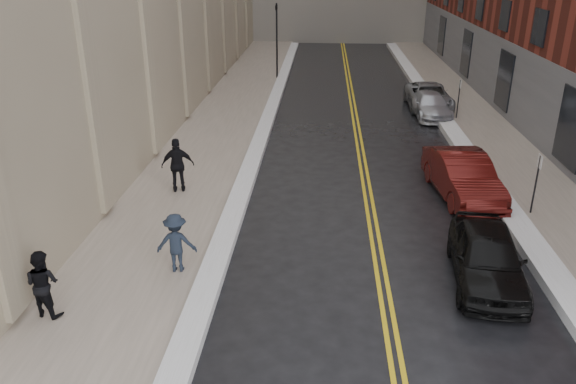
# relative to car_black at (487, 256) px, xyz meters

# --- Properties ---
(ground) EXTENTS (160.00, 160.00, 0.00)m
(ground) POSITION_rel_car_black_xyz_m (-5.27, -3.74, -0.76)
(ground) COLOR black
(ground) RESTS_ON ground
(sidewalk_left) EXTENTS (4.00, 64.00, 0.15)m
(sidewalk_left) POSITION_rel_car_black_xyz_m (-9.77, 12.26, -0.68)
(sidewalk_left) COLOR gray
(sidewalk_left) RESTS_ON ground
(sidewalk_right) EXTENTS (3.00, 64.00, 0.15)m
(sidewalk_right) POSITION_rel_car_black_xyz_m (3.73, 12.26, -0.68)
(sidewalk_right) COLOR gray
(sidewalk_right) RESTS_ON ground
(lane_stripe_a) EXTENTS (0.12, 64.00, 0.01)m
(lane_stripe_a) POSITION_rel_car_black_xyz_m (-2.89, 12.26, -0.75)
(lane_stripe_a) COLOR gold
(lane_stripe_a) RESTS_ON ground
(lane_stripe_b) EXTENTS (0.12, 64.00, 0.01)m
(lane_stripe_b) POSITION_rel_car_black_xyz_m (-2.65, 12.26, -0.75)
(lane_stripe_b) COLOR gold
(lane_stripe_b) RESTS_ON ground
(snow_ridge_left) EXTENTS (0.70, 60.80, 0.26)m
(snow_ridge_left) POSITION_rel_car_black_xyz_m (-7.47, 12.26, -0.63)
(snow_ridge_left) COLOR white
(snow_ridge_left) RESTS_ON ground
(snow_ridge_right) EXTENTS (0.85, 60.80, 0.30)m
(snow_ridge_right) POSITION_rel_car_black_xyz_m (1.88, 12.26, -0.61)
(snow_ridge_right) COLOR white
(snow_ridge_right) RESTS_ON ground
(traffic_signal) EXTENTS (0.18, 0.15, 5.20)m
(traffic_signal) POSITION_rel_car_black_xyz_m (-7.87, 26.26, 2.33)
(traffic_signal) COLOR black
(traffic_signal) RESTS_ON ground
(parking_sign_near) EXTENTS (0.06, 0.35, 2.23)m
(parking_sign_near) POSITION_rel_car_black_xyz_m (2.63, 4.26, 0.60)
(parking_sign_near) COLOR black
(parking_sign_near) RESTS_ON ground
(parking_sign_far) EXTENTS (0.06, 0.35, 2.23)m
(parking_sign_far) POSITION_rel_car_black_xyz_m (2.63, 16.26, 0.60)
(parking_sign_far) COLOR black
(parking_sign_far) RESTS_ON ground
(car_black) EXTENTS (2.25, 4.61, 1.52)m
(car_black) POSITION_rel_car_black_xyz_m (0.00, 0.00, 0.00)
(car_black) COLOR black
(car_black) RESTS_ON ground
(car_maroon) EXTENTS (2.28, 5.11, 1.63)m
(car_maroon) POSITION_rel_car_black_xyz_m (0.62, 5.85, 0.06)
(car_maroon) COLOR #4F100E
(car_maroon) RESTS_ON ground
(car_silver_near) EXTENTS (1.95, 4.46, 1.28)m
(car_silver_near) POSITION_rel_car_black_xyz_m (1.33, 17.00, -0.12)
(car_silver_near) COLOR #B4B5BC
(car_silver_near) RESTS_ON ground
(car_silver_far) EXTENTS (2.33, 5.05, 1.40)m
(car_silver_far) POSITION_rel_car_black_xyz_m (1.53, 18.78, -0.06)
(car_silver_far) COLOR #919399
(car_silver_far) RESTS_ON ground
(pedestrian_a) EXTENTS (0.98, 0.84, 1.73)m
(pedestrian_a) POSITION_rel_car_black_xyz_m (-11.12, -2.48, 0.26)
(pedestrian_a) COLOR black
(pedestrian_a) RESTS_ON sidewalk_left
(pedestrian_b) EXTENTS (1.14, 0.71, 1.70)m
(pedestrian_b) POSITION_rel_car_black_xyz_m (-8.44, -0.23, 0.24)
(pedestrian_b) COLOR #19212D
(pedestrian_b) RESTS_ON sidewalk_left
(pedestrian_c) EXTENTS (1.27, 0.75, 2.02)m
(pedestrian_c) POSITION_rel_car_black_xyz_m (-9.78, 5.38, 0.40)
(pedestrian_c) COLOR black
(pedestrian_c) RESTS_ON sidewalk_left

